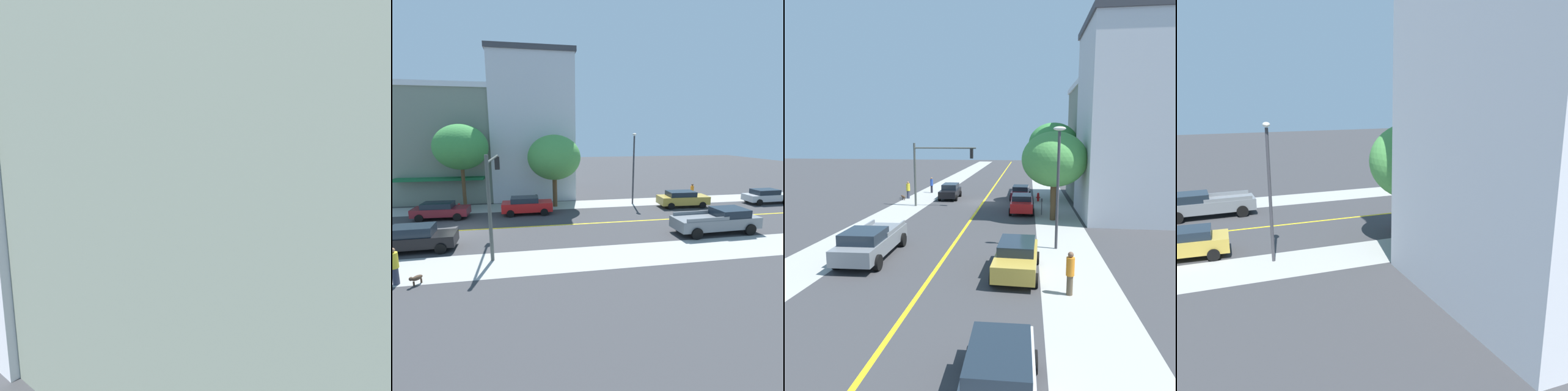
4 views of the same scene
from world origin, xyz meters
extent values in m
plane|color=#38383A|center=(0.00, 0.00, 0.00)|extent=(140.00, 140.00, 0.00)
cube|color=#9E9E99|center=(-6.77, 0.00, 0.00)|extent=(3.44, 126.00, 0.01)
cube|color=#9E9E99|center=(6.77, 0.00, 0.00)|extent=(3.44, 126.00, 0.01)
cube|color=yellow|center=(0.00, 0.00, 0.00)|extent=(0.20, 126.00, 0.00)
cube|color=gray|center=(-13.92, -3.57, 5.67)|extent=(9.93, 10.77, 11.33)
cube|color=silver|center=(-13.92, -3.57, 11.58)|extent=(10.23, 11.07, 0.50)
cube|color=#196638|center=(-8.32, -3.57, 2.72)|extent=(1.29, 8.19, 0.24)
cube|color=silver|center=(-13.92, 5.47, 7.43)|extent=(10.42, 8.48, 14.87)
cube|color=#38383D|center=(-13.92, 5.47, 15.12)|extent=(10.72, 8.78, 0.50)
cylinder|color=brown|center=(-6.83, -1.12, 2.00)|extent=(0.32, 0.32, 4.00)
ellipsoid|color=#3D8E42|center=(-6.83, -1.12, 5.81)|extent=(4.83, 4.83, 4.11)
cylinder|color=brown|center=(-6.41, 7.31, 1.45)|extent=(0.43, 0.43, 2.90)
ellipsoid|color=#4C9947|center=(-6.41, 7.31, 4.78)|extent=(5.02, 5.02, 4.27)
cylinder|color=red|center=(-5.48, -1.39, 0.35)|extent=(0.24, 0.24, 0.70)
sphere|color=red|center=(-5.48, -1.39, 0.77)|extent=(0.22, 0.22, 0.22)
cylinder|color=red|center=(-5.65, -1.39, 0.38)|extent=(0.10, 0.10, 0.10)
cylinder|color=red|center=(-5.31, -1.39, 0.38)|extent=(0.10, 0.10, 0.10)
cylinder|color=#4C4C51|center=(-5.60, 5.48, 0.57)|extent=(0.07, 0.07, 1.14)
cube|color=#2D2D33|center=(-5.60, 5.48, 1.27)|extent=(0.12, 0.18, 0.26)
cylinder|color=#474C47|center=(6.10, 2.74, 2.96)|extent=(0.20, 0.20, 5.92)
cylinder|color=#474C47|center=(3.21, 2.74, 5.48)|extent=(5.78, 0.14, 0.14)
cube|color=black|center=(0.72, 2.74, 4.98)|extent=(0.26, 0.32, 0.90)
sphere|color=red|center=(0.72, 2.74, 5.28)|extent=(0.20, 0.20, 0.20)
sphere|color=yellow|center=(0.72, 2.74, 4.98)|extent=(0.20, 0.20, 0.20)
sphere|color=green|center=(0.72, 2.74, 4.68)|extent=(0.20, 0.20, 0.20)
cylinder|color=#38383D|center=(-6.12, 15.14, 3.39)|extent=(0.16, 0.16, 6.79)
ellipsoid|color=silver|center=(-6.12, 15.14, 6.94)|extent=(0.70, 0.36, 0.24)
cube|color=red|center=(-3.92, 4.65, 0.71)|extent=(1.86, 4.34, 0.78)
cube|color=#19232D|center=(-3.92, 4.44, 1.32)|extent=(1.63, 2.35, 0.44)
cylinder|color=black|center=(-4.85, 6.08, 0.32)|extent=(0.22, 0.64, 0.64)
cylinder|color=black|center=(-3.01, 6.09, 0.32)|extent=(0.22, 0.64, 0.64)
cylinder|color=black|center=(-4.83, 3.22, 0.32)|extent=(0.22, 0.64, 0.64)
cylinder|color=black|center=(-2.99, 3.23, 0.32)|extent=(0.22, 0.64, 0.64)
cube|color=maroon|center=(-3.67, -2.41, 0.64)|extent=(1.93, 4.47, 0.64)
cube|color=#19232D|center=(-3.67, -2.63, 1.18)|extent=(1.64, 2.44, 0.43)
cylinder|color=black|center=(-4.50, -0.93, 0.32)|extent=(0.24, 0.65, 0.64)
cylinder|color=black|center=(-2.73, -0.99, 0.32)|extent=(0.24, 0.65, 0.64)
cylinder|color=black|center=(-4.60, -3.84, 0.32)|extent=(0.24, 0.65, 0.64)
cylinder|color=black|center=(-2.83, -3.90, 0.32)|extent=(0.24, 0.65, 0.64)
cube|color=#B7BABF|center=(-3.82, 28.69, 0.64)|extent=(1.82, 4.62, 0.64)
cube|color=#19232D|center=(-3.81, 28.46, 1.21)|extent=(1.58, 2.51, 0.49)
cylinder|color=black|center=(-4.66, 27.16, 0.32)|extent=(0.23, 0.64, 0.64)
cylinder|color=black|center=(-2.92, 27.19, 0.32)|extent=(0.23, 0.64, 0.64)
cube|color=#B29338|center=(-3.95, 19.51, 0.70)|extent=(2.09, 4.83, 0.76)
cube|color=#19232D|center=(-3.96, 19.28, 1.31)|extent=(1.77, 2.63, 0.46)
cylinder|color=black|center=(-4.83, 21.12, 0.32)|extent=(0.25, 0.65, 0.64)
cylinder|color=black|center=(-2.93, 21.04, 0.32)|extent=(0.25, 0.65, 0.64)
cylinder|color=black|center=(-4.96, 17.99, 0.32)|extent=(0.25, 0.65, 0.64)
cylinder|color=black|center=(-3.06, 17.91, 0.32)|extent=(0.25, 0.65, 0.64)
cube|color=black|center=(3.73, -1.88, 0.66)|extent=(1.89, 4.51, 0.68)
cube|color=#19232D|center=(3.74, -2.10, 1.29)|extent=(1.61, 2.46, 0.56)
cylinder|color=black|center=(2.81, -0.44, 0.32)|extent=(0.24, 0.65, 0.64)
cylinder|color=black|center=(4.54, -0.38, 0.32)|extent=(0.24, 0.65, 0.64)
cylinder|color=black|center=(2.92, -3.38, 0.32)|extent=(0.24, 0.65, 0.64)
cylinder|color=black|center=(4.65, -3.32, 0.32)|extent=(0.24, 0.65, 0.64)
cube|color=slate|center=(3.91, 17.92, 0.79)|extent=(2.30, 6.21, 0.79)
cube|color=#19232D|center=(3.87, 19.02, 1.46)|extent=(1.99, 2.28, 0.55)
cube|color=slate|center=(3.00, 16.66, 1.31)|extent=(0.22, 3.19, 0.24)
cube|color=slate|center=(4.91, 16.73, 1.31)|extent=(0.22, 3.19, 0.24)
cylinder|color=black|center=(2.80, 19.96, 0.40)|extent=(0.31, 0.81, 0.80)
cylinder|color=black|center=(4.87, 20.04, 0.40)|extent=(0.31, 0.81, 0.80)
cylinder|color=black|center=(2.95, 15.79, 0.40)|extent=(0.31, 0.81, 0.80)
cylinder|color=black|center=(5.03, 15.87, 0.40)|extent=(0.31, 0.81, 0.80)
cylinder|color=black|center=(6.75, -5.78, 0.41)|extent=(0.25, 0.25, 0.83)
cylinder|color=#284CB2|center=(6.75, -5.78, 1.21)|extent=(0.33, 0.33, 0.76)
sphere|color=#936B4C|center=(6.75, -5.78, 1.70)|extent=(0.23, 0.23, 0.23)
cylinder|color=#33384C|center=(8.18, -1.42, 0.41)|extent=(0.30, 0.30, 0.83)
cylinder|color=yellow|center=(8.18, -1.42, 1.20)|extent=(0.40, 0.40, 0.75)
sphere|color=#936B4C|center=(8.18, -1.42, 1.70)|extent=(0.23, 0.23, 0.23)
cylinder|color=brown|center=(-6.21, 21.72, 0.42)|extent=(0.26, 0.26, 0.84)
cylinder|color=orange|center=(-6.21, 21.72, 1.23)|extent=(0.34, 0.34, 0.77)
sphere|color=brown|center=(-6.21, 21.72, 1.73)|extent=(0.24, 0.24, 0.24)
ellipsoid|color=#4C3828|center=(8.38, -0.43, 0.33)|extent=(0.57, 0.52, 0.24)
sphere|color=#4C3828|center=(8.61, -0.61, 0.40)|extent=(0.19, 0.19, 0.19)
cylinder|color=#4C3828|center=(8.52, -0.55, 0.11)|extent=(0.08, 0.08, 0.21)
cylinder|color=#4C3828|center=(8.23, -0.31, 0.11)|extent=(0.08, 0.08, 0.21)
camera|label=1|loc=(-22.49, -7.50, 6.48)|focal=29.34mm
camera|label=2|loc=(23.09, 4.99, 7.00)|focal=28.28mm
camera|label=3|loc=(-4.41, 36.83, 6.46)|focal=34.59mm
camera|label=4|loc=(-27.54, 18.19, 8.42)|focal=40.17mm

